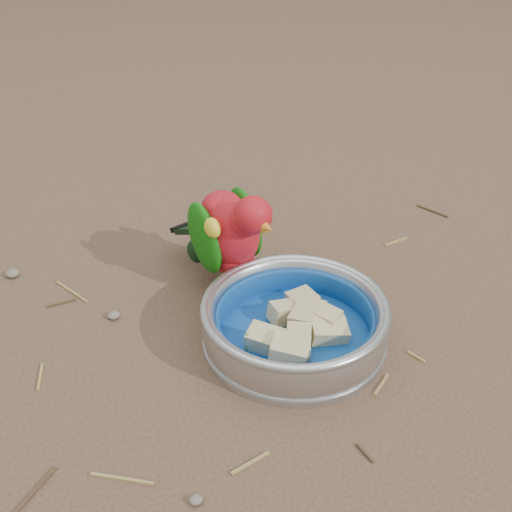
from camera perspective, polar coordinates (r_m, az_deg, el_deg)
name	(u,v)px	position (r m, az deg, el deg)	size (l,w,h in m)	color
ground	(303,364)	(0.87, 3.76, -8.64)	(60.00, 60.00, 0.00)	brown
food_bowl	(294,339)	(0.90, 3.08, -6.63)	(0.23, 0.23, 0.02)	#B2B2BA
bowl_wall	(295,320)	(0.88, 3.14, -5.12)	(0.23, 0.23, 0.04)	#B2B2BA
fruit_wedges	(295,324)	(0.88, 3.12, -5.47)	(0.14, 0.14, 0.03)	#CBB481
lory_parrot	(231,240)	(0.96, -2.02, 1.28)	(0.09, 0.19, 0.16)	#B6131E
ground_debris	(276,325)	(0.93, 1.64, -5.56)	(0.90, 0.80, 0.01)	#9D8449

